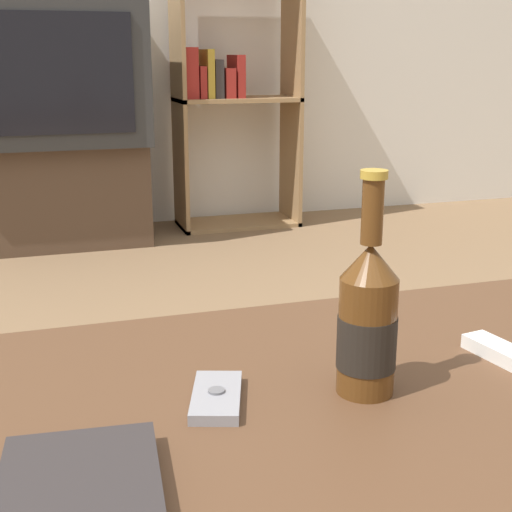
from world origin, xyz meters
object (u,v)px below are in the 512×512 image
at_px(beer_bottle, 368,321).
at_px(table_book, 79,493).
at_px(tv_stand, 50,194).
at_px(cell_phone, 216,397).
at_px(television, 40,72).
at_px(bookshelf, 229,93).

bearing_deg(beer_bottle, table_book, -159.59).
height_order(tv_stand, beer_bottle, beer_bottle).
distance_m(cell_phone, table_book, 0.24).
height_order(television, table_book, television).
xyz_separation_m(television, table_book, (-0.05, -2.76, -0.32)).
relative_size(television, cell_phone, 6.76).
xyz_separation_m(tv_stand, cell_phone, (0.13, -2.60, 0.22)).
distance_m(beer_bottle, table_book, 0.39).
relative_size(tv_stand, cell_phone, 6.61).
relative_size(tv_stand, bookshelf, 0.69).
height_order(tv_stand, television, television).
distance_m(tv_stand, table_book, 2.77).
bearing_deg(table_book, bookshelf, 77.24).
relative_size(bookshelf, cell_phone, 9.61).
bearing_deg(television, beer_bottle, -83.19).
bearing_deg(tv_stand, bookshelf, 5.58).
distance_m(bookshelf, cell_phone, 2.80).
height_order(beer_bottle, cell_phone, beer_bottle).
xyz_separation_m(tv_stand, beer_bottle, (0.31, -2.63, 0.30)).
xyz_separation_m(television, cell_phone, (0.13, -2.60, -0.33)).
distance_m(tv_stand, cell_phone, 2.61).
height_order(bookshelf, table_book, bookshelf).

